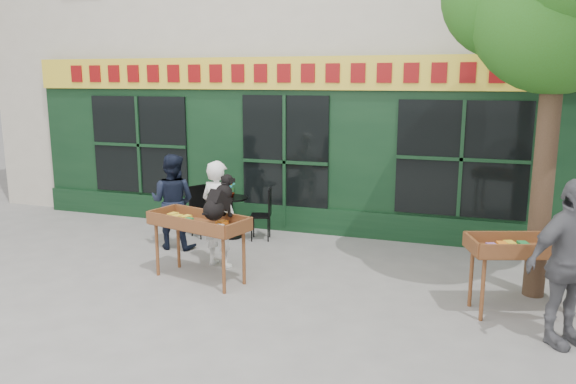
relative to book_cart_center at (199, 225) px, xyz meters
name	(u,v)px	position (x,y,z in m)	size (l,w,h in m)	color
ground	(236,268)	(0.29, 0.65, -0.82)	(80.00, 80.00, 0.00)	slate
book_cart_center	(199,225)	(0.00, 0.00, 0.00)	(1.61, 0.99, 0.99)	brown
dog	(218,196)	(0.35, -0.05, 0.47)	(0.34, 0.60, 0.60)	black
woman	(218,214)	(0.00, 0.65, 0.02)	(0.61, 0.40, 1.68)	white
book_cart_right	(532,251)	(4.46, 0.25, 0.00)	(1.62, 1.07, 0.99)	brown
man_right	(568,263)	(4.76, -0.50, 0.11)	(1.10, 0.46, 1.87)	#55555A
bistro_table	(232,209)	(-0.48, 2.19, -0.28)	(0.60, 0.60, 0.76)	black
bistro_chair_left	(200,206)	(-1.10, 2.13, -0.26)	(0.50, 0.49, 0.95)	black
bistro_chair_right	(265,210)	(0.16, 2.26, -0.26)	(0.45, 0.44, 0.95)	black
potted_plant	(231,189)	(-0.48, 2.19, 0.10)	(0.16, 0.11, 0.31)	gray
man_left	(173,201)	(-1.18, 1.29, 0.00)	(0.80, 0.63, 1.65)	black
chalkboard	(219,207)	(-1.05, 2.84, -0.42)	(0.58, 0.28, 0.79)	black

